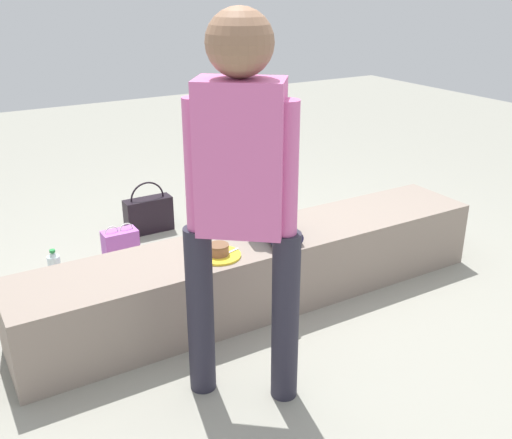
% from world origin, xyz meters
% --- Properties ---
extents(ground_plane, '(12.00, 12.00, 0.00)m').
position_xyz_m(ground_plane, '(0.00, 0.00, 0.00)').
color(ground_plane, gray).
extents(concrete_ledge, '(2.64, 0.47, 0.38)m').
position_xyz_m(concrete_ledge, '(0.00, 0.00, 0.19)').
color(concrete_ledge, gray).
rests_on(concrete_ledge, ground_plane).
extents(child_seated, '(0.29, 0.34, 0.48)m').
position_xyz_m(child_seated, '(0.04, 0.01, 0.60)').
color(child_seated, '#282548').
rests_on(child_seated, concrete_ledge).
extents(adult_standing, '(0.39, 0.35, 1.57)m').
position_xyz_m(adult_standing, '(-0.47, -0.61, 0.95)').
color(adult_standing, '#272634').
rests_on(adult_standing, ground_plane).
extents(cake_plate, '(0.22, 0.22, 0.07)m').
position_xyz_m(cake_plate, '(-0.31, -0.09, 0.40)').
color(cake_plate, yellow).
rests_on(cake_plate, concrete_ledge).
extents(gift_bag, '(0.20, 0.11, 0.32)m').
position_xyz_m(gift_bag, '(-0.56, 0.71, 0.14)').
color(gift_bag, '#B259BF').
rests_on(gift_bag, ground_plane).
extents(railing_post, '(0.36, 0.36, 0.96)m').
position_xyz_m(railing_post, '(0.80, 1.74, 0.35)').
color(railing_post, black).
rests_on(railing_post, ground_plane).
extents(water_bottle_near_gift, '(0.07, 0.07, 0.19)m').
position_xyz_m(water_bottle_near_gift, '(-0.93, 0.84, 0.09)').
color(water_bottle_near_gift, silver).
rests_on(water_bottle_near_gift, ground_plane).
extents(water_bottle_far_side, '(0.07, 0.07, 0.18)m').
position_xyz_m(water_bottle_far_side, '(0.13, 0.78, 0.08)').
color(water_bottle_far_side, silver).
rests_on(water_bottle_far_side, ground_plane).
extents(party_cup_red, '(0.08, 0.08, 0.11)m').
position_xyz_m(party_cup_red, '(-1.02, 0.42, 0.05)').
color(party_cup_red, red).
rests_on(party_cup_red, ground_plane).
extents(handbag_black_leather, '(0.33, 0.12, 0.37)m').
position_xyz_m(handbag_black_leather, '(-0.19, 1.23, 0.13)').
color(handbag_black_leather, black).
rests_on(handbag_black_leather, ground_plane).
extents(handbag_brown_canvas, '(0.34, 0.12, 0.32)m').
position_xyz_m(handbag_brown_canvas, '(0.40, 0.93, 0.10)').
color(handbag_brown_canvas, brown).
rests_on(handbag_brown_canvas, ground_plane).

